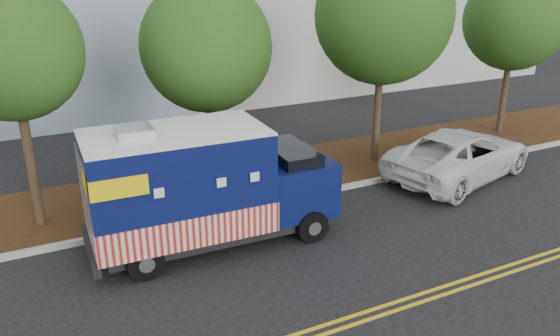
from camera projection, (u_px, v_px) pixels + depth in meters
name	position (u px, v px, depth m)	size (l,w,h in m)	color
ground	(266.00, 229.00, 15.33)	(120.00, 120.00, 0.00)	black
curb	(247.00, 207.00, 16.47)	(120.00, 0.18, 0.15)	#9E9E99
mulch_strip	(222.00, 183.00, 18.23)	(120.00, 4.00, 0.15)	black
centerline_near	(355.00, 315.00, 11.61)	(120.00, 0.10, 0.01)	gold
centerline_far	(361.00, 322.00, 11.40)	(120.00, 0.10, 0.01)	gold
tree_a	(11.00, 51.00, 13.59)	(3.55, 3.55, 6.73)	#38281C
tree_b	(206.00, 47.00, 16.70)	(4.06, 4.06, 6.61)	#38281C
tree_c	(384.00, 16.00, 18.31)	(4.66, 4.66, 7.64)	#38281C
tree_d	(515.00, 20.00, 21.81)	(4.06, 4.06, 6.84)	#38281C
sign_post	(117.00, 191.00, 14.81)	(0.06, 0.06, 2.40)	#473828
food_truck	(201.00, 190.00, 13.99)	(6.58, 2.65, 3.43)	black
white_car	(460.00, 154.00, 18.70)	(2.75, 5.96, 1.66)	white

